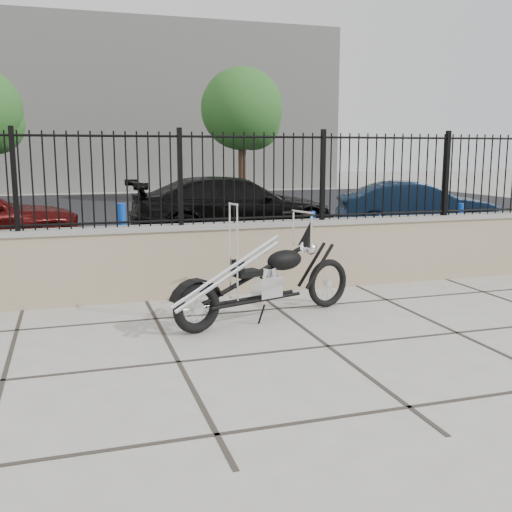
% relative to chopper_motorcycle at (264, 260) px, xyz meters
% --- Properties ---
extents(ground_plane, '(90.00, 90.00, 0.00)m').
position_rel_chopper_motorcycle_xyz_m(ground_plane, '(0.32, -1.10, -0.70)').
color(ground_plane, '#99968E').
rests_on(ground_plane, ground).
extents(parking_lot, '(30.00, 30.00, 0.00)m').
position_rel_chopper_motorcycle_xyz_m(parking_lot, '(0.32, 11.40, -0.70)').
color(parking_lot, black).
rests_on(parking_lot, ground).
extents(retaining_wall, '(14.00, 0.36, 0.96)m').
position_rel_chopper_motorcycle_xyz_m(retaining_wall, '(0.32, 1.40, -0.22)').
color(retaining_wall, gray).
rests_on(retaining_wall, ground_plane).
extents(iron_fence, '(14.00, 0.08, 1.20)m').
position_rel_chopper_motorcycle_xyz_m(iron_fence, '(0.32, 1.40, 0.86)').
color(iron_fence, black).
rests_on(iron_fence, retaining_wall).
extents(background_building, '(22.00, 6.00, 8.00)m').
position_rel_chopper_motorcycle_xyz_m(background_building, '(0.32, 25.40, 3.30)').
color(background_building, beige).
rests_on(background_building, ground_plane).
extents(chopper_motorcycle, '(2.33, 1.10, 1.39)m').
position_rel_chopper_motorcycle_xyz_m(chopper_motorcycle, '(0.00, 0.00, 0.00)').
color(chopper_motorcycle, black).
rests_on(chopper_motorcycle, ground_plane).
extents(car_black, '(4.69, 1.97, 1.35)m').
position_rel_chopper_motorcycle_xyz_m(car_black, '(1.45, 6.59, -0.02)').
color(car_black, black).
rests_on(car_black, parking_lot).
extents(car_blue, '(3.87, 2.36, 1.20)m').
position_rel_chopper_motorcycle_xyz_m(car_blue, '(5.73, 5.99, -0.09)').
color(car_blue, black).
rests_on(car_blue, parking_lot).
extents(bollard_a, '(0.14, 0.14, 1.11)m').
position_rel_chopper_motorcycle_xyz_m(bollard_a, '(-1.30, 3.20, -0.14)').
color(bollard_a, '#0B51AE').
rests_on(bollard_a, ground_plane).
extents(bollard_b, '(0.12, 0.12, 0.86)m').
position_rel_chopper_motorcycle_xyz_m(bollard_b, '(2.05, 3.48, -0.27)').
color(bollard_b, '#0B2BA5').
rests_on(bollard_b, ground_plane).
extents(bollard_c, '(0.13, 0.13, 0.86)m').
position_rel_chopper_motorcycle_xyz_m(bollard_c, '(5.60, 4.11, -0.27)').
color(bollard_c, '#0E21D8').
rests_on(bollard_c, ground_plane).
extents(tree_right, '(3.02, 3.02, 5.09)m').
position_rel_chopper_motorcycle_xyz_m(tree_right, '(4.16, 15.38, 2.87)').
color(tree_right, '#382619').
rests_on(tree_right, ground_plane).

